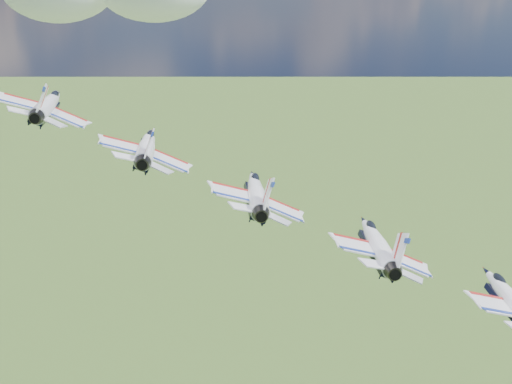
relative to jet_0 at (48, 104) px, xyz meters
name	(u,v)px	position (x,y,z in m)	size (l,w,h in m)	color
jet_0	(48,104)	(0.00, 0.00, 0.00)	(8.97, 13.29, 3.97)	white
jet_1	(147,146)	(8.54, -8.20, -3.18)	(8.97, 13.29, 3.97)	white
jet_2	(256,192)	(17.09, -16.40, -6.36)	(8.97, 13.29, 3.97)	white
jet_3	(377,243)	(25.63, -24.59, -9.55)	(8.97, 13.29, 3.97)	white
jet_4	(511,300)	(34.18, -32.79, -12.73)	(8.97, 13.29, 3.97)	white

